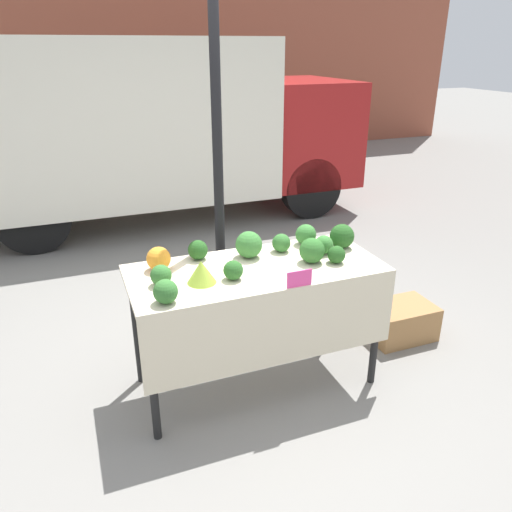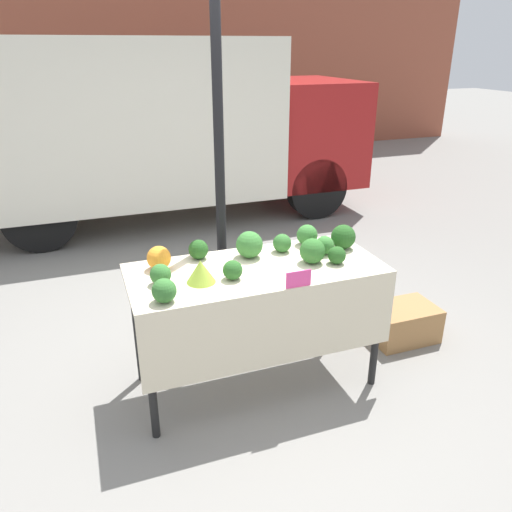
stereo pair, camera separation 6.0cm
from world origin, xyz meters
name	(u,v)px [view 1 (the left image)]	position (x,y,z in m)	size (l,w,h in m)	color
ground_plane	(256,381)	(0.00, 0.00, 0.00)	(40.00, 40.00, 0.00)	gray
building_facade	(99,1)	(0.00, 8.24, 2.95)	(16.00, 0.60, 5.90)	brown
tent_pole	(219,188)	(-0.07, 0.56, 1.27)	(0.07, 0.07, 2.54)	black
parked_truck	(150,124)	(0.06, 3.91, 1.25)	(5.11, 1.90, 2.28)	silver
market_table	(260,290)	(0.00, -0.06, 0.75)	(1.63, 0.72, 0.88)	beige
orange_cauliflower	(159,259)	(-0.58, 0.19, 0.96)	(0.15, 0.15, 0.15)	orange
romanesco_head	(201,272)	(-0.38, -0.09, 0.95)	(0.18, 0.18, 0.14)	#93B238
broccoli_head_0	(312,251)	(0.37, -0.05, 0.96)	(0.17, 0.17, 0.17)	#2D6628
broccoli_head_1	(324,245)	(0.51, 0.05, 0.95)	(0.13, 0.13, 0.13)	#387533
broccoli_head_2	(281,243)	(0.26, 0.19, 0.95)	(0.13, 0.13, 0.13)	#336B2D
broccoli_head_3	(342,236)	(0.68, 0.10, 0.97)	(0.17, 0.17, 0.17)	#23511E
broccoli_head_4	(233,270)	(-0.19, -0.11, 0.94)	(0.12, 0.12, 0.12)	#285B23
broccoli_head_5	(161,275)	(-0.61, -0.03, 0.95)	(0.13, 0.13, 0.13)	#336B2D
broccoli_head_6	(249,245)	(0.02, 0.18, 0.97)	(0.18, 0.18, 0.18)	#387533
broccoli_head_7	(336,255)	(0.51, -0.12, 0.94)	(0.12, 0.12, 0.12)	#23511E
broccoli_head_8	(166,292)	(-0.63, -0.26, 0.95)	(0.14, 0.14, 0.14)	#336B2D
broccoli_head_9	(198,250)	(-0.31, 0.27, 0.95)	(0.13, 0.13, 0.13)	#23511E
broccoli_head_10	(306,235)	(0.47, 0.25, 0.96)	(0.15, 0.15, 0.15)	#387533
price_sign	(299,279)	(0.14, -0.35, 0.93)	(0.16, 0.01, 0.10)	#EF4793
produce_crate	(400,321)	(1.30, 0.13, 0.14)	(0.52, 0.37, 0.28)	#9E7042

